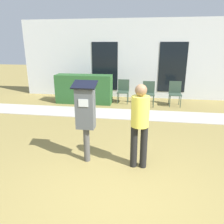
{
  "coord_description": "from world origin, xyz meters",
  "views": [
    {
      "loc": [
        0.36,
        -2.77,
        2.23
      ],
      "look_at": [
        -0.22,
        0.95,
        1.05
      ],
      "focal_mm": 35.0,
      "sensor_mm": 36.0,
      "label": 1
    }
  ],
  "objects_px": {
    "person_standing": "(140,120)",
    "outdoor_chair_middle": "(149,91)",
    "parking_meter": "(85,112)",
    "outdoor_chair_right": "(175,92)",
    "outdoor_chair_left": "(123,89)"
  },
  "relations": [
    {
      "from": "outdoor_chair_right",
      "to": "parking_meter",
      "type": "bearing_deg",
      "value": -127.75
    },
    {
      "from": "person_standing",
      "to": "outdoor_chair_left",
      "type": "distance_m",
      "value": 4.75
    },
    {
      "from": "outdoor_chair_left",
      "to": "outdoor_chair_middle",
      "type": "distance_m",
      "value": 1.01
    },
    {
      "from": "person_standing",
      "to": "outdoor_chair_left",
      "type": "relative_size",
      "value": 1.76
    },
    {
      "from": "person_standing",
      "to": "outdoor_chair_right",
      "type": "height_order",
      "value": "person_standing"
    },
    {
      "from": "outdoor_chair_right",
      "to": "outdoor_chair_left",
      "type": "bearing_deg",
      "value": 164.39
    },
    {
      "from": "parking_meter",
      "to": "person_standing",
      "type": "bearing_deg",
      "value": -3.4
    },
    {
      "from": "parking_meter",
      "to": "outdoor_chair_left",
      "type": "bearing_deg",
      "value": 87.22
    },
    {
      "from": "outdoor_chair_left",
      "to": "person_standing",
      "type": "bearing_deg",
      "value": -99.26
    },
    {
      "from": "parking_meter",
      "to": "person_standing",
      "type": "distance_m",
      "value": 1.02
    },
    {
      "from": "parking_meter",
      "to": "outdoor_chair_right",
      "type": "bearing_deg",
      "value": 64.1
    },
    {
      "from": "parking_meter",
      "to": "outdoor_chair_middle",
      "type": "relative_size",
      "value": 1.77
    },
    {
      "from": "outdoor_chair_left",
      "to": "outdoor_chair_middle",
      "type": "xyz_separation_m",
      "value": [
        0.98,
        -0.27,
        0.0
      ]
    },
    {
      "from": "person_standing",
      "to": "outdoor_chair_right",
      "type": "relative_size",
      "value": 1.76
    },
    {
      "from": "person_standing",
      "to": "outdoor_chair_middle",
      "type": "bearing_deg",
      "value": 119.73
    }
  ]
}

